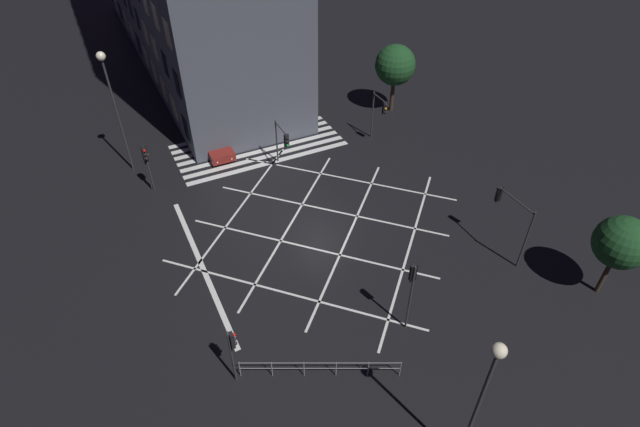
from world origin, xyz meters
TOP-DOWN VIEW (x-y plane):
  - ground_plane at (0.00, 0.00)m, footprint 200.00×200.00m
  - road_markings at (0.44, -7.43)m, footprint 19.19×23.52m
  - traffic_light_se_main at (8.55, -8.80)m, footprint 0.39×0.36m
  - traffic_light_sw_cross at (-8.58, -7.27)m, footprint 0.36×1.87m
  - traffic_light_median_south at (-0.54, -7.06)m, footprint 0.36×2.25m
  - traffic_light_median_north at (-0.55, 8.71)m, footprint 0.36×0.39m
  - traffic_light_ne_main at (8.10, 7.87)m, footprint 0.39×0.36m
  - traffic_light_se_cross at (8.54, -8.55)m, footprint 0.36×0.39m
  - traffic_light_nw_cross at (-8.76, 6.50)m, footprint 0.36×2.91m
  - street_lamp_west at (1.23, 15.32)m, footprint 0.53×0.53m
  - street_lamp_far at (9.39, -11.93)m, footprint 0.58×0.58m
  - street_tree_near at (-12.42, -11.31)m, footprint 3.32×3.32m
  - street_tree_far at (-11.36, 11.38)m, footprint 2.78×2.78m
  - waiting_car at (3.20, -11.63)m, footprint 1.76×4.54m
  - pedestrian_railing at (4.61, 9.39)m, footprint 6.72×3.32m

SIDE VIEW (x-z plane):
  - ground_plane at x=0.00m, z-range 0.00..0.00m
  - road_markings at x=0.44m, z-range 0.00..0.01m
  - waiting_car at x=3.20m, z-range -0.05..1.30m
  - pedestrian_railing at x=4.61m, z-range 0.15..1.20m
  - traffic_light_se_main at x=8.55m, z-range 0.70..3.96m
  - traffic_light_ne_main at x=8.10m, z-range 0.74..4.18m
  - traffic_light_median_south at x=-0.54m, z-range 0.78..4.18m
  - traffic_light_se_cross at x=8.54m, z-range 0.76..4.31m
  - traffic_light_sw_cross at x=-8.58m, z-range 0.88..4.77m
  - traffic_light_nw_cross at x=-8.76m, z-range 0.97..4.99m
  - traffic_light_median_north at x=-0.55m, z-range 0.93..5.30m
  - street_tree_far at x=-11.36m, z-range 1.10..6.12m
  - street_tree_near at x=-12.42m, z-range 1.19..6.93m
  - street_lamp_west at x=1.23m, z-range 1.74..9.44m
  - street_lamp_far at x=9.39m, z-range 2.15..10.95m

